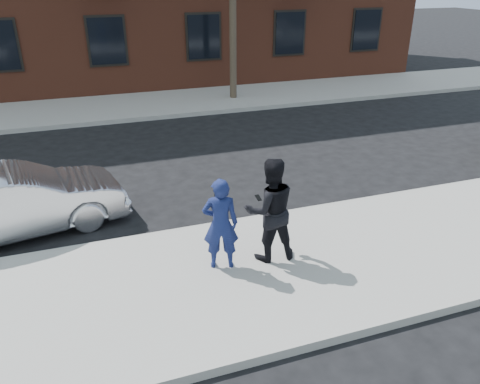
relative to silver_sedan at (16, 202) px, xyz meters
name	(u,v)px	position (x,y,z in m)	size (l,w,h in m)	color
ground	(183,285)	(2.58, -2.69, -0.66)	(100.00, 100.00, 0.00)	black
near_sidewalk	(187,290)	(2.58, -2.94, -0.59)	(50.00, 3.50, 0.15)	#9B9893
near_curb	(165,235)	(2.58, -1.14, -0.59)	(50.00, 0.10, 0.15)	#999691
far_sidewalk	(115,107)	(2.58, 8.56, -0.59)	(50.00, 3.50, 0.15)	#9B9893
far_curb	(120,121)	(2.58, 6.76, -0.59)	(50.00, 0.10, 0.15)	#999691
silver_sedan	(16,202)	(0.00, 0.00, 0.00)	(1.40, 4.01, 1.32)	silver
man_hoodie	(220,224)	(3.27, -2.57, 0.28)	(0.66, 0.56, 1.59)	navy
man_peacoat	(270,210)	(4.13, -2.57, 0.40)	(0.93, 0.75, 1.81)	black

